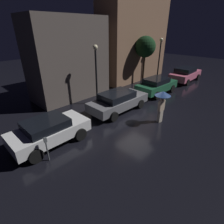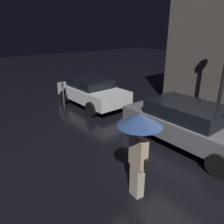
# 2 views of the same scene
# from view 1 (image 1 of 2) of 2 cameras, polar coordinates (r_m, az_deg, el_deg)

# --- Properties ---
(ground_plane) EXTENTS (60.00, 60.00, 0.00)m
(ground_plane) POSITION_cam_1_polar(r_m,az_deg,el_deg) (12.18, 8.71, -1.01)
(ground_plane) COLOR black
(building_facade_left) EXTENTS (6.23, 3.00, 6.30)m
(building_facade_left) POSITION_cam_1_polar(r_m,az_deg,el_deg) (15.13, -14.09, 16.45)
(building_facade_left) COLOR #564C47
(building_facade_left) RESTS_ON ground
(building_facade_right) EXTENTS (8.58, 3.00, 10.11)m
(building_facade_right) POSITION_cam_1_polar(r_m,az_deg,el_deg) (20.73, 7.24, 24.67)
(building_facade_right) COLOR #8C664C
(building_facade_right) RESTS_ON ground
(parked_car_white) EXTENTS (3.91, 2.03, 1.37)m
(parked_car_white) POSITION_cam_1_polar(r_m,az_deg,el_deg) (9.48, -19.81, -5.68)
(parked_car_white) COLOR silver
(parked_car_white) RESTS_ON ground
(parked_car_grey) EXTENTS (4.65, 2.02, 1.42)m
(parked_car_grey) POSITION_cam_1_polar(r_m,az_deg,el_deg) (12.44, 2.04, 3.70)
(parked_car_grey) COLOR slate
(parked_car_grey) RESTS_ON ground
(parked_car_green) EXTENTS (4.24, 1.99, 1.43)m
(parked_car_green) POSITION_cam_1_polar(r_m,az_deg,el_deg) (16.35, 14.34, 8.47)
(parked_car_green) COLOR #1E5638
(parked_car_green) RESTS_ON ground
(parked_car_pink) EXTENTS (4.67, 2.05, 1.52)m
(parked_car_pink) POSITION_cam_1_polar(r_m,az_deg,el_deg) (21.36, 22.82, 11.39)
(parked_car_pink) COLOR #DB6684
(parked_car_pink) RESTS_ON ground
(pedestrian_with_umbrella) EXTENTS (0.96, 0.96, 2.05)m
(pedestrian_with_umbrella) POSITION_cam_1_polar(r_m,az_deg,el_deg) (10.99, 16.11, 4.19)
(pedestrian_with_umbrella) COLOR beige
(pedestrian_with_umbrella) RESTS_ON ground
(parking_meter) EXTENTS (0.12, 0.10, 1.22)m
(parking_meter) POSITION_cam_1_polar(r_m,az_deg,el_deg) (8.30, -20.60, -10.53)
(parking_meter) COLOR #4C5154
(parking_meter) RESTS_ON ground
(street_lamp_near) EXTENTS (0.36, 0.36, 4.38)m
(street_lamp_near) POSITION_cam_1_polar(r_m,az_deg,el_deg) (13.26, -5.25, 14.40)
(street_lamp_near) COLOR black
(street_lamp_near) RESTS_ON ground
(street_lamp_far) EXTENTS (0.38, 0.38, 4.47)m
(street_lamp_far) POSITION_cam_1_polar(r_m,az_deg,el_deg) (20.44, 15.34, 18.09)
(street_lamp_far) COLOR black
(street_lamp_far) RESTS_ON ground
(street_tree) EXTENTS (2.05, 2.05, 4.73)m
(street_tree) POSITION_cam_1_polar(r_m,az_deg,el_deg) (18.76, 10.80, 20.11)
(street_tree) COLOR #473323
(street_tree) RESTS_ON ground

